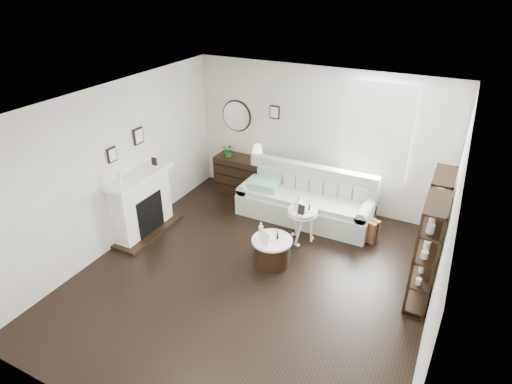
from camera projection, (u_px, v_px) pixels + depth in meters
The scene contains 18 objects.
room at pixel (357, 133), 7.67m from camera, with size 5.50×5.50×5.50m.
fireplace at pixel (142, 205), 7.48m from camera, with size 0.50×1.40×1.84m.
shelf_unit_far at pixel (435, 222), 6.50m from camera, with size 0.30×0.80×1.60m.
shelf_unit_near at pixel (427, 253), 5.79m from camera, with size 0.30×0.80×1.60m.
sofa at pixel (306, 202), 8.04m from camera, with size 2.50×0.86×0.97m.
quilt at pixel (264, 184), 8.15m from camera, with size 0.55×0.45×0.14m, color #268E6A.
suitcase at pixel (362, 226), 7.51m from camera, with size 0.59×0.20×0.40m, color brown.
dresser at pixel (243, 175), 8.94m from camera, with size 1.15×0.49×0.77m.
table_lamp at pixel (257, 153), 8.54m from camera, with size 0.22×0.22×0.35m, color #F1E8CB, non-canonical shape.
potted_plant at pixel (229, 150), 8.77m from camera, with size 0.25×0.22×0.28m, color #1F5D1A.
drum_table at pixel (272, 251), 6.81m from camera, with size 0.64×0.64×0.45m.
pedestal_table at pixel (303, 213), 7.20m from camera, with size 0.51×0.51×0.62m.
eiffel_drum at pixel (278, 234), 6.67m from camera, with size 0.11×0.11×0.19m, color black, non-canonical shape.
bottle_drum at pixel (261, 231), 6.64m from camera, with size 0.07×0.07×0.30m, color silver.
card_frame_drum at pixel (265, 239), 6.55m from camera, with size 0.15×0.01×0.20m, color silver.
eiffel_ped at pixel (309, 206), 7.12m from camera, with size 0.10×0.10×0.17m, color black, non-canonical shape.
flask_ped at pixel (299, 201), 7.16m from camera, with size 0.15×0.15×0.28m, color silver, non-canonical shape.
card_frame_ped at pixel (301, 210), 7.02m from camera, with size 0.12×0.01×0.16m, color black.
Camera 1 is at (2.38, -4.62, 4.23)m, focal length 30.00 mm.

